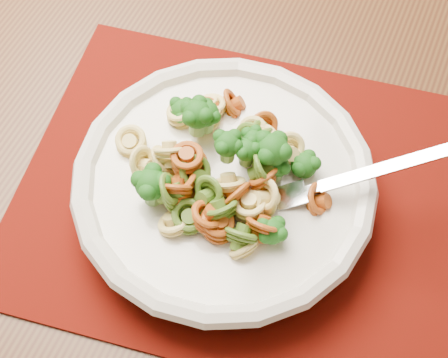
% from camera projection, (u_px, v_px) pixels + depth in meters
% --- Properties ---
extents(dining_table, '(1.27, 0.83, 0.77)m').
position_uv_depth(dining_table, '(285.00, 176.00, 0.73)').
color(dining_table, '#4E2F16').
rests_on(dining_table, ground).
extents(placemat, '(0.47, 0.39, 0.00)m').
position_uv_depth(placemat, '(248.00, 195.00, 0.58)').
color(placemat, '#4E0503').
rests_on(placemat, dining_table).
extents(pasta_bowl, '(0.27, 0.27, 0.05)m').
position_uv_depth(pasta_bowl, '(224.00, 184.00, 0.55)').
color(pasta_bowl, silver).
rests_on(pasta_bowl, placemat).
extents(pasta_broccoli_heap, '(0.23, 0.23, 0.06)m').
position_uv_depth(pasta_broccoli_heap, '(224.00, 176.00, 0.54)').
color(pasta_broccoli_heap, '#EFCA76').
rests_on(pasta_broccoli_heap, pasta_bowl).
extents(fork, '(0.17, 0.12, 0.08)m').
position_uv_depth(fork, '(291.00, 195.00, 0.53)').
color(fork, silver).
rests_on(fork, pasta_bowl).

